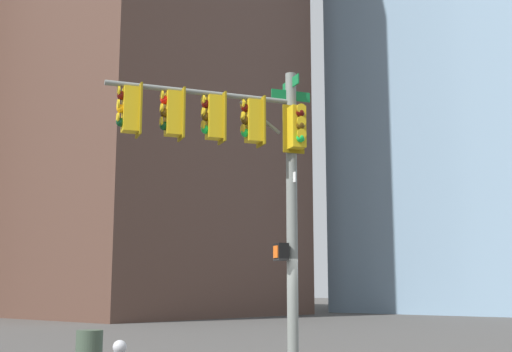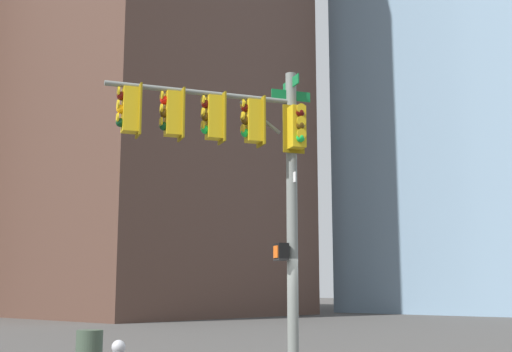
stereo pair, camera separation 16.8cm
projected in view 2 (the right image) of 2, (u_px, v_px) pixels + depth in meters
signal_pole_assembly at (242, 153)px, 15.46m from camera, size 2.74×4.39×6.97m
building_brick_nearside at (149, 6)px, 51.46m from camera, size 18.23×18.00×46.50m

